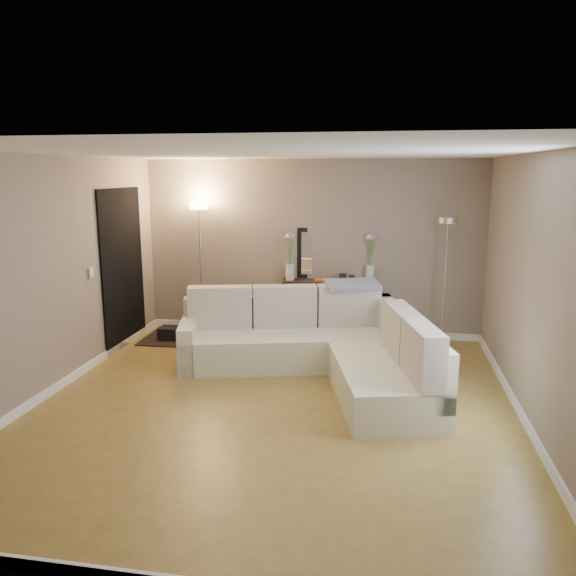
% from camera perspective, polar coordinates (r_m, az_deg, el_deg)
% --- Properties ---
extents(floor, '(5.00, 5.50, 0.01)m').
position_cam_1_polar(floor, '(6.06, -1.34, -11.84)').
color(floor, olive).
rests_on(floor, ground).
extents(ceiling, '(5.00, 5.50, 0.01)m').
position_cam_1_polar(ceiling, '(5.55, -1.47, 13.67)').
color(ceiling, white).
rests_on(ceiling, ground).
extents(wall_back, '(5.00, 0.02, 2.60)m').
position_cam_1_polar(wall_back, '(8.35, 2.34, 4.05)').
color(wall_back, gray).
rests_on(wall_back, ground).
extents(wall_front, '(5.00, 0.02, 2.60)m').
position_cam_1_polar(wall_front, '(3.11, -11.62, -9.63)').
color(wall_front, gray).
rests_on(wall_front, ground).
extents(wall_left, '(0.02, 5.50, 2.60)m').
position_cam_1_polar(wall_left, '(6.62, -23.22, 1.07)').
color(wall_left, gray).
rests_on(wall_left, ground).
extents(wall_right, '(0.02, 5.50, 2.60)m').
position_cam_1_polar(wall_right, '(5.73, 24.03, -0.54)').
color(wall_right, gray).
rests_on(wall_right, ground).
extents(baseboard_back, '(5.00, 0.03, 0.10)m').
position_cam_1_polar(baseboard_back, '(8.58, 2.24, -4.27)').
color(baseboard_back, white).
rests_on(baseboard_back, ground).
extents(baseboard_left, '(0.03, 5.50, 0.10)m').
position_cam_1_polar(baseboard_left, '(6.93, -22.20, -9.14)').
color(baseboard_left, white).
rests_on(baseboard_left, ground).
extents(baseboard_right, '(0.03, 5.50, 0.10)m').
position_cam_1_polar(baseboard_right, '(6.09, 22.80, -12.09)').
color(baseboard_right, white).
rests_on(baseboard_right, ground).
extents(doorway, '(0.02, 1.20, 2.20)m').
position_cam_1_polar(doorway, '(8.09, -16.42, 1.90)').
color(doorway, black).
rests_on(doorway, ground).
extents(switch_plate, '(0.02, 0.08, 0.12)m').
position_cam_1_polar(switch_plate, '(7.34, -19.38, 1.53)').
color(switch_plate, white).
rests_on(switch_plate, ground).
extents(sectional_sofa, '(3.30, 2.78, 0.97)m').
position_cam_1_polar(sectional_sofa, '(6.82, 3.49, -5.84)').
color(sectional_sofa, beige).
rests_on(sectional_sofa, floor).
extents(throw_blanket, '(0.78, 0.59, 0.09)m').
position_cam_1_polar(throw_blanket, '(7.39, 6.59, 0.40)').
color(throw_blanket, gray).
rests_on(throw_blanket, sectional_sofa).
extents(console_table, '(1.41, 0.51, 0.85)m').
position_cam_1_polar(console_table, '(8.34, 3.62, -1.71)').
color(console_table, black).
rests_on(console_table, floor).
extents(leaning_mirror, '(0.98, 0.14, 0.77)m').
position_cam_1_polar(leaning_mirror, '(8.37, 4.29, 3.51)').
color(leaning_mirror, black).
rests_on(leaning_mirror, console_table).
extents(table_decor, '(0.59, 0.15, 0.14)m').
position_cam_1_polar(table_decor, '(8.21, 4.23, 0.82)').
color(table_decor, orange).
rests_on(table_decor, console_table).
extents(flower_vase_left, '(0.16, 0.14, 0.73)m').
position_cam_1_polar(flower_vase_left, '(8.22, 0.20, 2.80)').
color(flower_vase_left, silver).
rests_on(flower_vase_left, console_table).
extents(flower_vase_right, '(0.16, 0.14, 0.73)m').
position_cam_1_polar(flower_vase_right, '(8.23, 8.36, 2.68)').
color(flower_vase_right, silver).
rests_on(flower_vase_right, console_table).
extents(floor_lamp_lit, '(0.28, 0.28, 1.96)m').
position_cam_1_polar(floor_lamp_lit, '(8.49, -8.92, 4.63)').
color(floor_lamp_lit, silver).
rests_on(floor_lamp_lit, floor).
extents(floor_lamp_unlit, '(0.27, 0.27, 1.82)m').
position_cam_1_polar(floor_lamp_unlit, '(7.88, 15.75, 3.07)').
color(floor_lamp_unlit, silver).
rests_on(floor_lamp_unlit, floor).
extents(charcoal_rug, '(1.30, 0.99, 0.02)m').
position_cam_1_polar(charcoal_rug, '(8.46, -10.07, -4.98)').
color(charcoal_rug, black).
rests_on(charcoal_rug, floor).
extents(black_bag, '(0.37, 0.27, 0.23)m').
position_cam_1_polar(black_bag, '(8.40, -11.68, -4.68)').
color(black_bag, black).
rests_on(black_bag, charcoal_rug).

